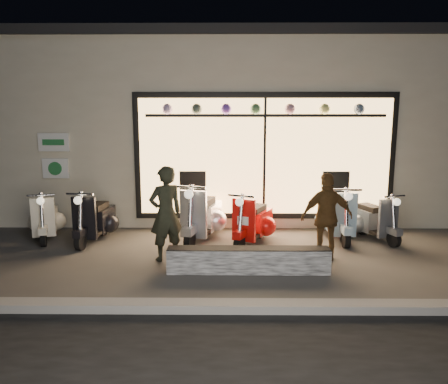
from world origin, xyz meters
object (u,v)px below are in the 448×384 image
at_px(graffiti_barrier, 248,260).
at_px(scooter_silver, 203,216).
at_px(scooter_red, 254,221).
at_px(man, 166,214).
at_px(woman, 327,217).

xyz_separation_m(graffiti_barrier, scooter_silver, (-0.81, 1.90, 0.25)).
height_order(scooter_silver, scooter_red, scooter_silver).
distance_m(graffiti_barrier, scooter_red, 1.69).
distance_m(man, woman, 2.69).
distance_m(scooter_silver, woman, 2.52).
bearing_deg(scooter_silver, man, -98.47).
bearing_deg(scooter_silver, woman, -16.45).
relative_size(graffiti_barrier, woman, 1.69).
bearing_deg(scooter_red, man, -120.43).
bearing_deg(man, graffiti_barrier, 123.87).
bearing_deg(man, scooter_silver, -145.14).
relative_size(graffiti_barrier, scooter_silver, 1.60).
distance_m(scooter_red, man, 1.92).
bearing_deg(woman, scooter_silver, -36.06).
height_order(graffiti_barrier, scooter_silver, scooter_silver).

